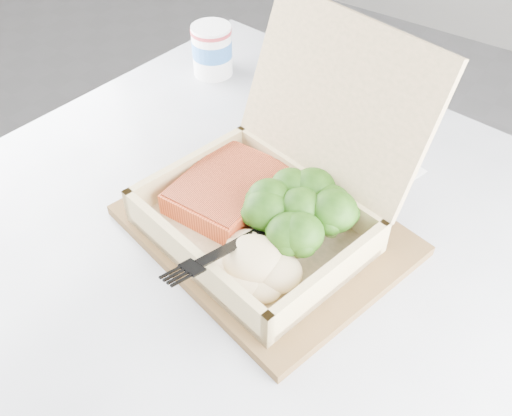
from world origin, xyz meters
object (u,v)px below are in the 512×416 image
Objects in this scene: serving_tray at (265,230)px; paper_cup at (212,49)px; cafe_table at (249,310)px; takeout_container at (281,184)px.

paper_cup reaches higher than serving_tray.
takeout_container is (0.03, 0.02, 0.25)m from cafe_table.
takeout_container is at bearing 76.02° from serving_tray.
cafe_table is at bearing 173.81° from serving_tray.
takeout_container reaches higher than serving_tray.
cafe_table is at bearing -137.21° from takeout_container.
paper_cup is (-0.29, 0.23, -0.02)m from takeout_container.
cafe_table is at bearing -45.29° from paper_cup.
takeout_container reaches higher than paper_cup.
takeout_container is 0.37m from paper_cup.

